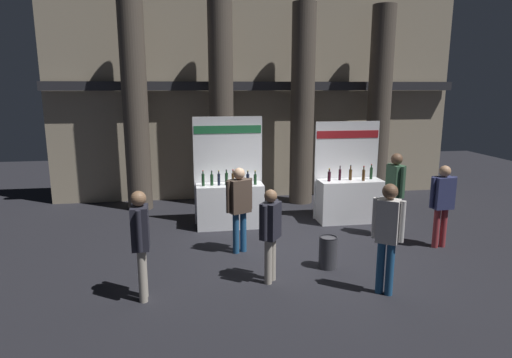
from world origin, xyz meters
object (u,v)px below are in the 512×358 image
exhibitor_booth_1 (349,196)px  visitor_0 (270,228)px  visitor_4 (395,188)px  visitor_3 (442,199)px  exhibitor_booth_0 (230,200)px  trash_bin (328,252)px  visitor_1 (388,230)px  visitor_5 (141,236)px  visitor_2 (239,202)px

exhibitor_booth_1 → visitor_0: exhibitor_booth_1 is taller
exhibitor_booth_1 → visitor_4: exhibitor_booth_1 is taller
visitor_0 → visitor_3: size_ratio=0.94×
visitor_4 → visitor_3: bearing=27.2°
exhibitor_booth_1 → visitor_3: bearing=-59.2°
exhibitor_booth_0 → trash_bin: (1.50, -2.65, -0.33)m
trash_bin → visitor_1: (0.56, -1.11, 0.75)m
trash_bin → visitor_5: 3.30m
exhibitor_booth_0 → visitor_5: exhibitor_booth_0 is taller
exhibitor_booth_1 → visitor_3: size_ratio=1.42×
exhibitor_booth_0 → visitor_3: size_ratio=1.50×
visitor_0 → visitor_4: size_ratio=0.86×
exhibitor_booth_1 → visitor_4: 1.43m
visitor_0 → visitor_5: bearing=133.7°
visitor_0 → visitor_3: (3.67, 1.05, 0.08)m
visitor_4 → exhibitor_booth_0: bearing=-125.0°
exhibitor_booth_1 → trash_bin: (-1.37, -2.61, -0.32)m
exhibitor_booth_1 → exhibitor_booth_0: bearing=179.3°
visitor_1 → visitor_5: (-3.70, 0.39, -0.03)m
exhibitor_booth_0 → visitor_3: 4.53m
visitor_5 → visitor_2: bearing=133.3°
exhibitor_booth_1 → visitor_4: (0.52, -1.24, 0.48)m
exhibitor_booth_1 → visitor_1: size_ratio=1.34×
trash_bin → visitor_5: visitor_5 is taller
exhibitor_booth_0 → visitor_5: size_ratio=1.48×
exhibitor_booth_1 → trash_bin: size_ratio=4.08×
visitor_0 → visitor_1: size_ratio=0.89×
visitor_1 → visitor_5: bearing=-148.9°
visitor_4 → trash_bin: bearing=-68.4°
visitor_5 → exhibitor_booth_1: bearing=124.2°
visitor_3 → visitor_1: bearing=-142.3°
visitor_4 → visitor_5: visitor_4 is taller
trash_bin → visitor_5: (-3.14, -0.72, 0.72)m
trash_bin → visitor_5: bearing=-167.2°
visitor_3 → visitor_5: visitor_5 is taller
exhibitor_booth_0 → visitor_0: 3.10m
exhibitor_booth_0 → visitor_0: (0.38, -3.06, 0.30)m
trash_bin → visitor_1: bearing=-63.3°
trash_bin → exhibitor_booth_1: bearing=62.3°
trash_bin → visitor_4: 2.47m
visitor_0 → visitor_1: (1.68, -0.70, 0.12)m
visitor_1 → visitor_2: visitor_1 is taller
trash_bin → visitor_3: size_ratio=0.35×
trash_bin → visitor_0: 1.35m
exhibitor_booth_1 → visitor_0: size_ratio=1.51×
trash_bin → visitor_3: visitor_3 is taller
visitor_2 → exhibitor_booth_0: bearing=-113.9°
exhibitor_booth_1 → visitor_4: bearing=-67.1°
exhibitor_booth_0 → visitor_4: 3.65m
trash_bin → visitor_1: 1.45m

